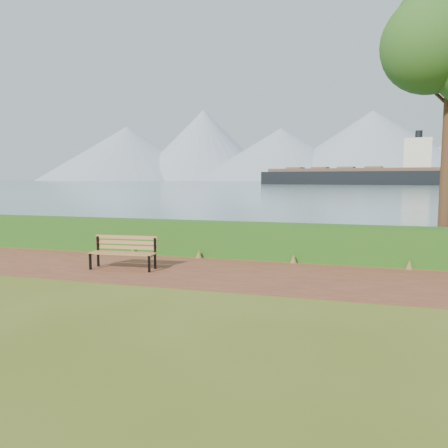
% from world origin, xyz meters
% --- Properties ---
extents(ground, '(140.00, 140.00, 0.00)m').
position_xyz_m(ground, '(0.00, 0.00, 0.00)').
color(ground, '#465618').
rests_on(ground, ground).
extents(path, '(40.00, 3.40, 0.01)m').
position_xyz_m(path, '(0.00, 0.30, 0.01)').
color(path, '#562A1D').
rests_on(path, ground).
extents(hedge, '(32.00, 0.85, 1.00)m').
position_xyz_m(hedge, '(0.00, 2.60, 0.50)').
color(hedge, '#1A3F12').
rests_on(hedge, ground).
extents(water, '(700.00, 510.00, 0.00)m').
position_xyz_m(water, '(0.00, 260.00, 0.01)').
color(water, slate).
rests_on(water, ground).
extents(mountains, '(585.00, 190.00, 70.00)m').
position_xyz_m(mountains, '(-9.17, 406.05, 27.70)').
color(mountains, '#7B8BA5').
rests_on(mountains, ground).
extents(bench, '(1.70, 0.62, 0.84)m').
position_xyz_m(bench, '(-2.42, 0.12, 0.48)').
color(bench, black).
rests_on(bench, ground).
extents(cargo_ship, '(65.73, 20.45, 19.71)m').
position_xyz_m(cargo_ship, '(5.78, 151.09, 2.94)').
color(cargo_ship, black).
rests_on(cargo_ship, ground).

